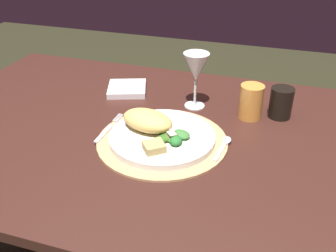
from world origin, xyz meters
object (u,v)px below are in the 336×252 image
object	(u,v)px
dining_table	(143,160)
fork	(108,129)
spoon	(224,145)
wine_glass	(196,69)
amber_tumbler	(251,102)
dark_tumbler	(281,103)
dinner_plate	(162,137)
napkin	(127,89)

from	to	relation	value
dining_table	fork	distance (m)	0.15
spoon	wine_glass	world-z (taller)	wine_glass
amber_tumbler	dark_tumbler	distance (m)	0.09
spoon	amber_tumbler	size ratio (longest dim) A/B	1.16
dining_table	amber_tumbler	xyz separation A→B (m)	(0.28, 0.16, 0.16)
fork	wine_glass	size ratio (longest dim) A/B	0.93
dinner_plate	spoon	xyz separation A→B (m)	(0.16, 0.02, -0.01)
dinner_plate	dark_tumbler	size ratio (longest dim) A/B	3.07
dining_table	napkin	xyz separation A→B (m)	(-0.13, 0.21, 0.12)
dark_tumbler	napkin	bearing A→B (deg)	177.14
spoon	dinner_plate	bearing A→B (deg)	-172.88
wine_glass	dark_tumbler	world-z (taller)	wine_glass
fork	spoon	bearing A→B (deg)	3.06
dinner_plate	fork	xyz separation A→B (m)	(-0.16, 0.00, -0.01)
fork	dinner_plate	bearing A→B (deg)	-1.10
amber_tumbler	napkin	bearing A→B (deg)	172.41
dinner_plate	amber_tumbler	bearing A→B (deg)	45.46
dinner_plate	dining_table	bearing A→B (deg)	149.11
fork	napkin	size ratio (longest dim) A/B	1.29
dinner_plate	dark_tumbler	xyz separation A→B (m)	(0.29, 0.24, 0.03)
spoon	amber_tumbler	xyz separation A→B (m)	(0.04, 0.19, 0.04)
dinner_plate	fork	size ratio (longest dim) A/B	1.74
dining_table	dark_tumbler	world-z (taller)	dark_tumbler
amber_tumbler	wine_glass	bearing A→B (deg)	174.13
dining_table	dark_tumbler	size ratio (longest dim) A/B	14.67
fork	amber_tumbler	size ratio (longest dim) A/B	1.59
dining_table	fork	world-z (taller)	fork
spoon	napkin	bearing A→B (deg)	147.10
fork	dark_tumbler	world-z (taller)	dark_tumbler
wine_glass	dinner_plate	bearing A→B (deg)	-98.06
napkin	dining_table	bearing A→B (deg)	-58.03
fork	dining_table	bearing A→B (deg)	27.82
napkin	dark_tumbler	size ratio (longest dim) A/B	1.36
fork	spoon	xyz separation A→B (m)	(0.32, 0.02, 0.00)
wine_glass	amber_tumbler	distance (m)	0.19
fork	wine_glass	xyz separation A→B (m)	(0.19, 0.22, 0.12)
dining_table	fork	bearing A→B (deg)	-152.18
spoon	napkin	distance (m)	0.44
napkin	wine_glass	xyz separation A→B (m)	(0.24, -0.04, 0.12)
dinner_plate	fork	distance (m)	0.16
dark_tumbler	dinner_plate	bearing A→B (deg)	-140.44
spoon	napkin	xyz separation A→B (m)	(-0.37, 0.24, 0.00)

